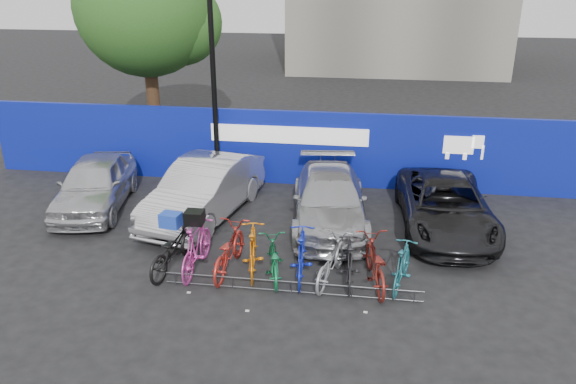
% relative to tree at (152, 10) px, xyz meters
% --- Properties ---
extents(ground, '(100.00, 100.00, 0.00)m').
position_rel_tree_xyz_m(ground, '(6.77, -10.06, -5.07)').
color(ground, black).
rests_on(ground, ground).
extents(hoarding, '(22.00, 0.18, 2.40)m').
position_rel_tree_xyz_m(hoarding, '(6.78, -4.06, -3.86)').
color(hoarding, '#0A1791').
rests_on(hoarding, ground).
extents(tree, '(5.40, 5.20, 7.80)m').
position_rel_tree_xyz_m(tree, '(0.00, 0.00, 0.00)').
color(tree, '#382314').
rests_on(tree, ground).
extents(lamppost, '(0.25, 0.50, 6.11)m').
position_rel_tree_xyz_m(lamppost, '(3.57, -4.66, -1.80)').
color(lamppost, black).
rests_on(lamppost, ground).
extents(bike_rack, '(5.60, 0.03, 0.30)m').
position_rel_tree_xyz_m(bike_rack, '(6.77, -10.66, -4.91)').
color(bike_rack, '#595B60').
rests_on(bike_rack, ground).
extents(car_0, '(2.50, 4.59, 1.48)m').
position_rel_tree_xyz_m(car_0, '(0.50, -6.83, -4.33)').
color(car_0, '#BBBCC0').
rests_on(car_0, ground).
extents(car_1, '(2.63, 5.11, 1.60)m').
position_rel_tree_xyz_m(car_1, '(3.81, -6.99, -4.27)').
color(car_1, silver).
rests_on(car_1, ground).
extents(car_2, '(2.45, 4.98, 1.39)m').
position_rel_tree_xyz_m(car_2, '(7.30, -6.96, -4.37)').
color(car_2, '#A6A7AA').
rests_on(car_2, ground).
extents(car_3, '(2.49, 5.00, 1.36)m').
position_rel_tree_xyz_m(car_3, '(10.36, -6.90, -4.39)').
color(car_3, black).
rests_on(car_3, ground).
extents(bike_0, '(1.09, 2.19, 1.10)m').
position_rel_tree_xyz_m(bike_0, '(3.94, -10.01, -4.52)').
color(bike_0, black).
rests_on(bike_0, ground).
extents(bike_1, '(0.63, 2.02, 1.20)m').
position_rel_tree_xyz_m(bike_1, '(4.49, -9.99, -4.47)').
color(bike_1, '#CD3A9D').
rests_on(bike_1, ground).
extents(bike_2, '(0.87, 2.11, 1.08)m').
position_rel_tree_xyz_m(bike_2, '(5.21, -9.90, -4.53)').
color(bike_2, '#AA261F').
rests_on(bike_2, ground).
extents(bike_3, '(0.83, 1.92, 1.11)m').
position_rel_tree_xyz_m(bike_3, '(5.78, -9.87, -4.51)').
color(bike_3, orange).
rests_on(bike_3, ground).
extents(bike_4, '(0.98, 1.81, 0.90)m').
position_rel_tree_xyz_m(bike_4, '(6.28, -10.03, -4.62)').
color(bike_4, '#127841').
rests_on(bike_4, ground).
extents(bike_5, '(0.66, 1.94, 1.15)m').
position_rel_tree_xyz_m(bike_5, '(6.91, -9.96, -4.50)').
color(bike_5, '#1525BB').
rests_on(bike_5, ground).
extents(bike_6, '(1.11, 2.01, 1.00)m').
position_rel_tree_xyz_m(bike_6, '(7.56, -9.98, -4.57)').
color(bike_6, '#93959A').
rests_on(bike_6, ground).
extents(bike_7, '(0.58, 1.73, 1.02)m').
position_rel_tree_xyz_m(bike_7, '(7.98, -10.03, -4.56)').
color(bike_7, black).
rests_on(bike_7, ground).
extents(bike_8, '(1.07, 2.12, 1.07)m').
position_rel_tree_xyz_m(bike_8, '(8.53, -10.02, -4.54)').
color(bike_8, maroon).
rests_on(bike_8, ground).
extents(bike_9, '(0.87, 1.75, 1.01)m').
position_rel_tree_xyz_m(bike_9, '(9.12, -10.02, -4.56)').
color(bike_9, '#226B77').
rests_on(bike_9, ground).
extents(cargo_crate, '(0.50, 0.42, 0.32)m').
position_rel_tree_xyz_m(cargo_crate, '(3.94, -10.01, -3.81)').
color(cargo_crate, '#1D3DB3').
rests_on(cargo_crate, bike_0).
extents(cargo_topcase, '(0.41, 0.37, 0.30)m').
position_rel_tree_xyz_m(cargo_topcase, '(4.49, -9.99, -3.72)').
color(cargo_topcase, black).
rests_on(cargo_topcase, bike_1).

